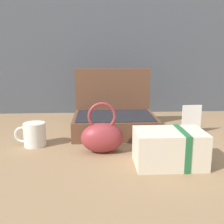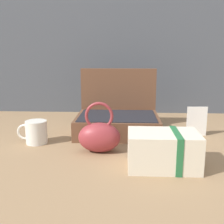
{
  "view_description": "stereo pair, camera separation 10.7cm",
  "coord_description": "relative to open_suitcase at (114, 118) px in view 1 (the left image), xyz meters",
  "views": [
    {
      "loc": [
        -0.04,
        -1.07,
        0.36
      ],
      "look_at": [
        0.02,
        -0.02,
        0.13
      ],
      "focal_mm": 43.69,
      "sensor_mm": 36.0,
      "label": 1
    },
    {
      "loc": [
        0.07,
        -1.07,
        0.36
      ],
      "look_at": [
        0.02,
        -0.02,
        0.13
      ],
      "focal_mm": 43.69,
      "sensor_mm": 36.0,
      "label": 2
    }
  ],
  "objects": [
    {
      "name": "open_suitcase",
      "position": [
        0.0,
        0.0,
        0.0
      ],
      "size": [
        0.36,
        0.29,
        0.28
      ],
      "color": "brown",
      "rests_on": "ground_plane"
    },
    {
      "name": "teal_pouch_handbag",
      "position": [
        -0.06,
        -0.26,
        -0.0
      ],
      "size": [
        0.16,
        0.1,
        0.19
      ],
      "color": "maroon",
      "rests_on": "ground_plane"
    },
    {
      "name": "ground_plane",
      "position": [
        -0.04,
        -0.14,
        -0.07
      ],
      "size": [
        6.0,
        6.0,
        0.0
      ],
      "primitive_type": "plane",
      "color": "#8C6D4C"
    },
    {
      "name": "cream_toiletry_bag",
      "position": [
        0.16,
        -0.38,
        -0.01
      ],
      "size": [
        0.22,
        0.15,
        0.12
      ],
      "color": "beige",
      "rests_on": "ground_plane"
    },
    {
      "name": "info_card_left",
      "position": [
        0.35,
        -0.04,
        -0.0
      ],
      "size": [
        0.09,
        0.01,
        0.13
      ],
      "primitive_type": "cube",
      "rotation": [
        0.0,
        0.0,
        0.04
      ],
      "color": "white",
      "rests_on": "ground_plane"
    },
    {
      "name": "coffee_mug",
      "position": [
        -0.32,
        -0.17,
        -0.02
      ],
      "size": [
        0.12,
        0.09,
        0.09
      ],
      "color": "silver",
      "rests_on": "ground_plane"
    }
  ]
}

